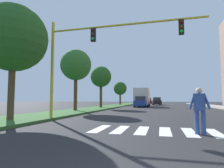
% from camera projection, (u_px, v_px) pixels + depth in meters
% --- Properties ---
extents(ground_plane, '(140.00, 140.00, 0.00)m').
position_uv_depth(ground_plane, '(162.00, 107.00, 30.64)').
color(ground_plane, '#262628').
extents(crosswalk, '(5.85, 2.20, 0.01)m').
position_uv_depth(crosswalk, '(165.00, 131.00, 7.53)').
color(crosswalk, silver).
rests_on(crosswalk, ground_plane).
extents(median_strip, '(4.03, 64.00, 0.15)m').
position_uv_depth(median_strip, '(108.00, 107.00, 30.79)').
color(median_strip, '#2D5B28').
rests_on(median_strip, ground_plane).
extents(tree_near, '(3.83, 3.83, 6.53)m').
position_uv_depth(tree_near, '(13.00, 38.00, 10.93)').
color(tree_near, '#4C3823').
rests_on(tree_near, median_strip).
extents(tree_mid, '(3.18, 3.18, 6.24)m').
position_uv_depth(tree_mid, '(76.00, 65.00, 19.66)').
color(tree_mid, '#4C3823').
rests_on(tree_mid, median_strip).
extents(tree_far, '(2.92, 2.92, 5.74)m').
position_uv_depth(tree_far, '(101.00, 77.00, 26.72)').
color(tree_far, '#4C3823').
rests_on(tree_far, median_strip).
extents(tree_distant, '(2.82, 2.82, 4.85)m').
position_uv_depth(tree_distant, '(120.00, 89.00, 40.88)').
color(tree_distant, '#4C3823').
rests_on(tree_distant, median_strip).
extents(traffic_light_gantry, '(9.13, 0.30, 6.00)m').
position_uv_depth(traffic_light_gantry, '(93.00, 47.00, 11.34)').
color(traffic_light_gantry, gold).
rests_on(traffic_light_gantry, median_strip).
extents(pedestrian_performer, '(0.74, 0.34, 1.69)m').
position_uv_depth(pedestrian_performer, '(200.00, 108.00, 6.90)').
color(pedestrian_performer, '#334C8C').
rests_on(pedestrian_performer, ground_plane).
extents(sedan_midblock, '(2.21, 4.24, 1.74)m').
position_uv_depth(sedan_midblock, '(142.00, 102.00, 30.57)').
color(sedan_midblock, navy).
rests_on(sedan_midblock, ground_plane).
extents(sedan_distant, '(2.19, 4.60, 1.69)m').
position_uv_depth(sedan_distant, '(157.00, 101.00, 42.00)').
color(sedan_distant, black).
rests_on(sedan_distant, ground_plane).
extents(sedan_far_horizon, '(1.88, 4.24, 1.74)m').
position_uv_depth(sedan_far_horizon, '(148.00, 101.00, 57.98)').
color(sedan_far_horizon, maroon).
rests_on(sedan_far_horizon, ground_plane).
extents(truck_box_delivery, '(2.40, 6.20, 3.10)m').
position_uv_depth(truck_box_delivery, '(142.00, 97.00, 32.97)').
color(truck_box_delivery, silver).
rests_on(truck_box_delivery, ground_plane).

